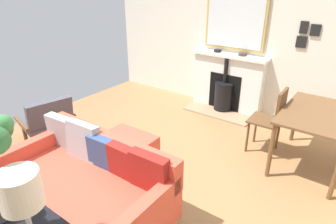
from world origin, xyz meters
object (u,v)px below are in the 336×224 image
at_px(armchair_accent, 48,119).
at_px(mantel_bowl_near, 217,51).
at_px(table_lamp_far_end, 21,192).
at_px(ottoman, 126,148).
at_px(dining_table, 318,120).
at_px(mantel_bowl_far, 242,54).
at_px(dining_chair_near_fireplace, 273,116).
at_px(sofa, 88,183).
at_px(fireplace, 226,86).

bearing_deg(armchair_accent, mantel_bowl_near, 155.92).
bearing_deg(table_lamp_far_end, ottoman, -152.01).
relative_size(ottoman, dining_table, 0.58).
relative_size(mantel_bowl_near, armchair_accent, 0.17).
bearing_deg(armchair_accent, table_lamp_far_end, 56.54).
height_order(mantel_bowl_far, table_lamp_far_end, table_lamp_far_end).
height_order(ottoman, armchair_accent, armchair_accent).
height_order(ottoman, dining_chair_near_fireplace, dining_chair_near_fireplace).
relative_size(ottoman, dining_chair_near_fireplace, 0.73).
bearing_deg(dining_table, mantel_bowl_near, -117.98).
bearing_deg(dining_chair_near_fireplace, armchair_accent, -56.95).
height_order(mantel_bowl_far, armchair_accent, mantel_bowl_far).
relative_size(table_lamp_far_end, dining_chair_near_fireplace, 0.52).
bearing_deg(armchair_accent, mantel_bowl_far, 148.18).
xyz_separation_m(mantel_bowl_near, dining_table, (1.01, 1.90, -0.39)).
height_order(mantel_bowl_near, dining_table, mantel_bowl_near).
xyz_separation_m(armchair_accent, dining_table, (-1.67, 3.09, 0.24)).
xyz_separation_m(armchair_accent, table_lamp_far_end, (1.37, 2.07, 0.71)).
distance_m(sofa, table_lamp_far_end, 1.31).
distance_m(mantel_bowl_near, mantel_bowl_far, 0.46).
distance_m(mantel_bowl_near, dining_chair_near_fireplace, 1.77).
distance_m(mantel_bowl_near, ottoman, 2.49).
bearing_deg(mantel_bowl_near, ottoman, -0.62).
relative_size(sofa, table_lamp_far_end, 3.61).
bearing_deg(fireplace, armchair_accent, -28.41).
xyz_separation_m(dining_table, dining_chair_near_fireplace, (-0.00, -0.53, -0.11)).
height_order(fireplace, dining_table, fireplace).
bearing_deg(mantel_bowl_far, dining_table, 54.88).
bearing_deg(sofa, ottoman, -160.74).
xyz_separation_m(ottoman, dining_table, (-1.34, 1.92, 0.43)).
xyz_separation_m(sofa, armchair_accent, (-0.51, -1.46, 0.07)).
distance_m(mantel_bowl_far, table_lamp_far_end, 4.07).
height_order(fireplace, sofa, fireplace).
bearing_deg(dining_table, mantel_bowl_far, -125.12).
bearing_deg(mantel_bowl_near, sofa, 4.82).
distance_m(ottoman, armchair_accent, 1.23).
relative_size(fireplace, ottoman, 2.00).
height_order(armchair_accent, dining_table, armchair_accent).
bearing_deg(fireplace, mantel_bowl_near, -95.16).
bearing_deg(table_lamp_far_end, dining_chair_near_fireplace, 170.81).
relative_size(fireplace, table_lamp_far_end, 2.79).
height_order(fireplace, table_lamp_far_end, table_lamp_far_end).
bearing_deg(sofa, mantel_bowl_near, -175.18).
xyz_separation_m(mantel_bowl_far, sofa, (3.19, -0.19, -0.71)).
xyz_separation_m(sofa, ottoman, (-0.84, -0.29, -0.12)).
relative_size(mantel_bowl_near, mantel_bowl_far, 0.94).
distance_m(sofa, ottoman, 0.90).
relative_size(sofa, dining_chair_near_fireplace, 1.89).
xyz_separation_m(mantel_bowl_far, table_lamp_far_end, (4.04, 0.41, 0.07)).
xyz_separation_m(fireplace, dining_chair_near_fireplace, (0.98, 1.13, 0.09)).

